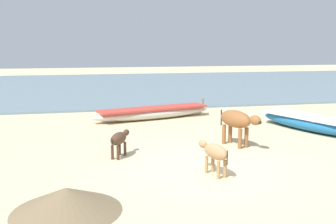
% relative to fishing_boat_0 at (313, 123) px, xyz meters
% --- Properties ---
extents(ground, '(80.00, 80.00, 0.00)m').
position_rel_fishing_boat_0_xyz_m(ground, '(-4.44, -2.79, -0.26)').
color(ground, beige).
extents(sea_water, '(60.00, 20.00, 0.08)m').
position_rel_fishing_boat_0_xyz_m(sea_water, '(-4.44, 15.16, -0.22)').
color(sea_water, slate).
rests_on(sea_water, ground).
extents(fishing_boat_0, '(2.34, 4.06, 0.68)m').
position_rel_fishing_boat_0_xyz_m(fishing_boat_0, '(0.00, 0.00, 0.00)').
color(fishing_boat_0, '#1E669E').
rests_on(fishing_boat_0, ground).
extents(fishing_boat_1, '(4.82, 2.09, 0.62)m').
position_rel_fishing_boat_0_xyz_m(fishing_boat_1, '(-4.64, 3.16, -0.03)').
color(fishing_boat_1, beige).
rests_on(fishing_boat_1, ground).
extents(cow_adult_brown, '(0.84, 1.46, 0.98)m').
position_rel_fishing_boat_0_xyz_m(cow_adult_brown, '(-3.12, -1.25, 0.44)').
color(cow_adult_brown, brown).
rests_on(cow_adult_brown, ground).
extents(calf_near_tan, '(0.50, 1.03, 0.68)m').
position_rel_fishing_boat_0_xyz_m(calf_near_tan, '(-4.49, -3.42, 0.23)').
color(calf_near_tan, tan).
rests_on(calf_near_tan, ground).
extents(calf_far_dark, '(0.65, 0.90, 0.63)m').
position_rel_fishing_boat_0_xyz_m(calf_far_dark, '(-6.35, -1.65, 0.19)').
color(calf_far_dark, '#4C3323').
rests_on(calf_far_dark, ground).
extents(debris_pile_1, '(2.54, 2.54, 0.42)m').
position_rel_fishing_boat_0_xyz_m(debris_pile_1, '(-7.50, -4.69, -0.05)').
color(debris_pile_1, '#7A6647').
rests_on(debris_pile_1, ground).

